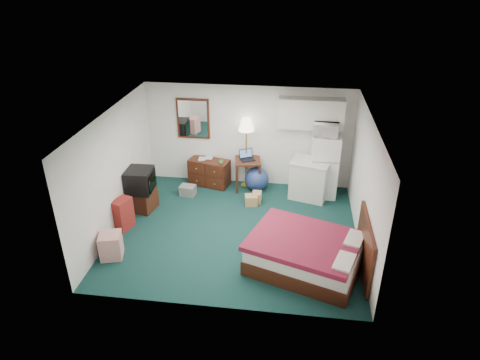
# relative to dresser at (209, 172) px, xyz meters

# --- Properties ---
(floor) EXTENTS (5.00, 4.50, 0.01)m
(floor) POSITION_rel_dresser_xyz_m (0.95, -1.98, -0.34)
(floor) COLOR black
(floor) RESTS_ON ground
(ceiling) EXTENTS (5.00, 4.50, 0.01)m
(ceiling) POSITION_rel_dresser_xyz_m (0.95, -1.98, 2.16)
(ceiling) COLOR silver
(ceiling) RESTS_ON walls
(walls) EXTENTS (5.01, 4.51, 2.50)m
(walls) POSITION_rel_dresser_xyz_m (0.95, -1.98, 0.91)
(walls) COLOR silver
(walls) RESTS_ON floor
(mirror) EXTENTS (0.80, 0.06, 1.00)m
(mirror) POSITION_rel_dresser_xyz_m (-0.40, 0.24, 1.31)
(mirror) COLOR white
(mirror) RESTS_ON walls
(upper_cabinets) EXTENTS (1.50, 0.35, 0.70)m
(upper_cabinets) POSITION_rel_dresser_xyz_m (2.40, 0.10, 1.61)
(upper_cabinets) COLOR silver
(upper_cabinets) RESTS_ON walls
(headboard) EXTENTS (0.06, 1.56, 1.00)m
(headboard) POSITION_rel_dresser_xyz_m (3.41, -2.99, 0.21)
(headboard) COLOR black
(headboard) RESTS_ON walls
(dresser) EXTENTS (1.06, 0.67, 0.67)m
(dresser) POSITION_rel_dresser_xyz_m (0.00, 0.00, 0.00)
(dresser) COLOR black
(dresser) RESTS_ON floor
(floor_lamp) EXTENTS (0.45, 0.45, 1.78)m
(floor_lamp) POSITION_rel_dresser_xyz_m (0.92, 0.07, 0.55)
(floor_lamp) COLOR gold
(floor_lamp) RESTS_ON floor
(desk) EXTENTS (0.69, 0.69, 0.76)m
(desk) POSITION_rel_dresser_xyz_m (0.98, -0.05, 0.04)
(desk) COLOR black
(desk) RESTS_ON floor
(exercise_ball) EXTENTS (0.72, 0.72, 0.59)m
(exercise_ball) POSITION_rel_dresser_xyz_m (1.21, -0.12, -0.04)
(exercise_ball) COLOR navy
(exercise_ball) RESTS_ON floor
(kitchen_counter) EXTENTS (0.98, 0.84, 0.91)m
(kitchen_counter) POSITION_rel_dresser_xyz_m (2.47, -0.32, 0.12)
(kitchen_counter) COLOR silver
(kitchen_counter) RESTS_ON floor
(fridge) EXTENTS (0.64, 0.64, 1.53)m
(fridge) POSITION_rel_dresser_xyz_m (2.79, -0.14, 0.43)
(fridge) COLOR white
(fridge) RESTS_ON floor
(bed) EXTENTS (2.30, 2.04, 0.61)m
(bed) POSITION_rel_dresser_xyz_m (2.38, -2.99, -0.03)
(bed) COLOR #571726
(bed) RESTS_ON floor
(tv_stand) EXTENTS (0.59, 0.62, 0.50)m
(tv_stand) POSITION_rel_dresser_xyz_m (-1.26, -1.38, -0.09)
(tv_stand) COLOR black
(tv_stand) RESTS_ON floor
(suitcase) EXTENTS (0.38, 0.48, 0.69)m
(suitcase) POSITION_rel_dresser_xyz_m (-1.41, -2.19, 0.01)
(suitcase) COLOR maroon
(suitcase) RESTS_ON floor
(retail_box) EXTENTS (0.49, 0.49, 0.50)m
(retail_box) POSITION_rel_dresser_xyz_m (-1.28, -3.16, -0.09)
(retail_box) COLOR white
(retail_box) RESTS_ON floor
(file_bin) EXTENTS (0.39, 0.31, 0.25)m
(file_bin) POSITION_rel_dresser_xyz_m (-0.42, -0.61, -0.21)
(file_bin) COLOR gray
(file_bin) RESTS_ON floor
(cardboard_box_a) EXTENTS (0.32, 0.29, 0.24)m
(cardboard_box_a) POSITION_rel_dresser_xyz_m (1.15, -0.87, -0.22)
(cardboard_box_a) COLOR tan
(cardboard_box_a) RESTS_ON floor
(cardboard_box_b) EXTENTS (0.21, 0.25, 0.25)m
(cardboard_box_b) POSITION_rel_dresser_xyz_m (1.27, -0.72, -0.21)
(cardboard_box_b) COLOR tan
(cardboard_box_b) RESTS_ON floor
(laptop) EXTENTS (0.43, 0.40, 0.23)m
(laptop) POSITION_rel_dresser_xyz_m (0.96, -0.05, 0.54)
(laptop) COLOR black
(laptop) RESTS_ON desk
(crt_tv) EXTENTS (0.58, 0.62, 0.52)m
(crt_tv) POSITION_rel_dresser_xyz_m (-1.26, -1.42, 0.42)
(crt_tv) COLOR black
(crt_tv) RESTS_ON tv_stand
(microwave) EXTENTS (0.58, 0.36, 0.38)m
(microwave) POSITION_rel_dresser_xyz_m (2.75, -0.19, 1.38)
(microwave) COLOR white
(microwave) RESTS_ON fridge
(book_a) EXTENTS (0.17, 0.03, 0.23)m
(book_a) POSITION_rel_dresser_xyz_m (-0.27, 0.03, 0.45)
(book_a) COLOR tan
(book_a) RESTS_ON dresser
(book_b) EXTENTS (0.18, 0.03, 0.24)m
(book_b) POSITION_rel_dresser_xyz_m (-0.11, 0.13, 0.46)
(book_b) COLOR tan
(book_b) RESTS_ON dresser
(mug) EXTENTS (0.14, 0.12, 0.12)m
(mug) POSITION_rel_dresser_xyz_m (0.34, -0.16, 0.40)
(mug) COLOR #568C4A
(mug) RESTS_ON dresser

